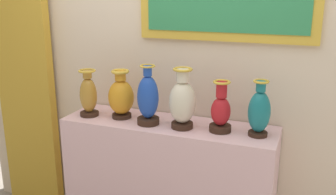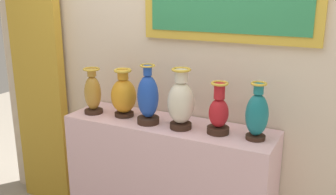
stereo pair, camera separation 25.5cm
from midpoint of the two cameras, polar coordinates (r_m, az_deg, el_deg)
The scene contains 9 objects.
display_shelf at distance 2.82m, azimuth -2.66°, elevation -13.59°, with size 1.48×0.42×1.01m, color beige.
back_wall at distance 2.73m, azimuth -0.51°, elevation 6.85°, with size 3.60×0.14×2.91m.
curtain_gold at distance 3.39m, azimuth -22.86°, elevation 4.82°, with size 0.52×0.08×2.63m, color gold.
vase_ochre at distance 2.80m, azimuth -14.41°, elevation 0.31°, with size 0.14×0.14×0.34m.
vase_amber at distance 2.71m, azimuth -9.73°, elevation 0.11°, with size 0.18×0.18×0.35m.
vase_sapphire at distance 2.55m, azimuth -5.89°, elevation -0.27°, with size 0.15×0.15×0.41m.
vase_ivory at distance 2.47m, azimuth -0.79°, elevation -0.70°, with size 0.18×0.18×0.40m.
vase_crimson at distance 2.43m, azimuth 4.93°, elevation -2.06°, with size 0.14×0.14×0.33m.
vase_teal at distance 2.38m, azimuth 10.54°, elevation -2.14°, with size 0.14×0.14×0.36m.
Camera 1 is at (0.89, -2.29, 1.90)m, focal length 40.72 mm.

